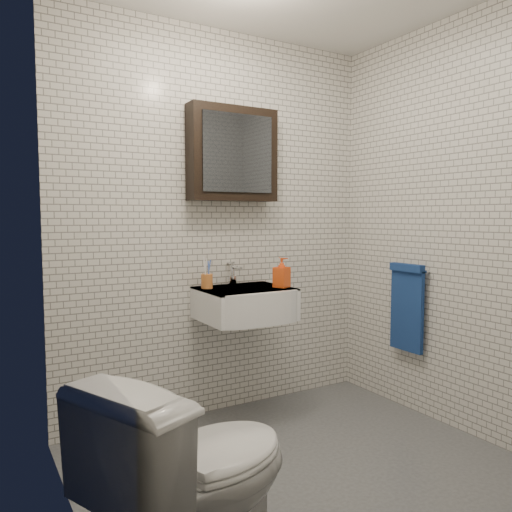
% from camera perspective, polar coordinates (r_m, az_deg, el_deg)
% --- Properties ---
extents(ground, '(2.20, 2.00, 0.01)m').
position_cam_1_polar(ground, '(2.77, 6.24, -23.40)').
color(ground, '#46494D').
rests_on(ground, ground).
extents(room_shell, '(2.22, 2.02, 2.51)m').
position_cam_1_polar(room_shell, '(2.45, 6.54, 8.41)').
color(room_shell, silver).
rests_on(room_shell, ground).
extents(washbasin, '(0.55, 0.50, 0.20)m').
position_cam_1_polar(washbasin, '(3.14, -0.96, -5.44)').
color(washbasin, white).
rests_on(washbasin, room_shell).
extents(faucet, '(0.06, 0.20, 0.15)m').
position_cam_1_polar(faucet, '(3.28, -2.65, -2.15)').
color(faucet, silver).
rests_on(faucet, washbasin).
extents(mirror_cabinet, '(0.60, 0.15, 0.60)m').
position_cam_1_polar(mirror_cabinet, '(3.28, -2.67, 11.54)').
color(mirror_cabinet, black).
rests_on(mirror_cabinet, room_shell).
extents(towel_rail, '(0.09, 0.30, 0.58)m').
position_cam_1_polar(towel_rail, '(3.46, 16.88, -5.24)').
color(towel_rail, silver).
rests_on(towel_rail, room_shell).
extents(toothbrush_cup, '(0.10, 0.10, 0.20)m').
position_cam_1_polar(toothbrush_cup, '(3.14, -5.63, -2.80)').
color(toothbrush_cup, '#C77031').
rests_on(toothbrush_cup, washbasin).
extents(soap_bottle, '(0.12, 0.12, 0.19)m').
position_cam_1_polar(soap_bottle, '(3.17, 2.95, -1.89)').
color(soap_bottle, orange).
rests_on(soap_bottle, washbasin).
extents(toilet, '(0.90, 0.72, 0.80)m').
position_cam_1_polar(toilet, '(1.90, -6.59, -23.79)').
color(toilet, silver).
rests_on(toilet, ground).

